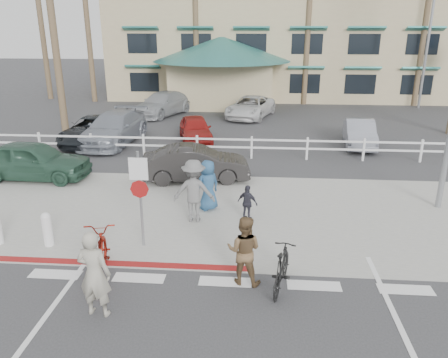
# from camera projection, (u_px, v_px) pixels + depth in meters

# --- Properties ---
(ground) EXTENTS (140.00, 140.00, 0.00)m
(ground) POSITION_uv_depth(u_px,v_px,m) (223.00, 298.00, 9.38)
(ground) COLOR #333335
(sidewalk_plaza) EXTENTS (22.00, 7.00, 0.01)m
(sidewalk_plaza) POSITION_uv_depth(u_px,v_px,m) (235.00, 213.00, 13.61)
(sidewalk_plaza) COLOR gray
(sidewalk_plaza) RESTS_ON ground
(cross_street) EXTENTS (40.00, 5.00, 0.01)m
(cross_street) POSITION_uv_depth(u_px,v_px,m) (240.00, 173.00, 17.37)
(cross_street) COLOR #333335
(cross_street) RESTS_ON ground
(parking_lot) EXTENTS (50.00, 16.00, 0.01)m
(parking_lot) POSITION_uv_depth(u_px,v_px,m) (247.00, 123.00, 26.30)
(parking_lot) COLOR #333335
(parking_lot) RESTS_ON ground
(curb_red) EXTENTS (7.00, 0.25, 0.02)m
(curb_red) POSITION_uv_depth(u_px,v_px,m) (106.00, 263.00, 10.72)
(curb_red) COLOR maroon
(curb_red) RESTS_ON ground
(rail_fence) EXTENTS (29.40, 0.16, 1.00)m
(rail_fence) POSITION_uv_depth(u_px,v_px,m) (254.00, 148.00, 19.05)
(rail_fence) COLOR silver
(rail_fence) RESTS_ON ground
(building) EXTENTS (28.00, 16.00, 11.30)m
(building) POSITION_uv_depth(u_px,v_px,m) (277.00, 24.00, 36.51)
(building) COLOR tan
(building) RESTS_ON ground
(sign_post) EXTENTS (0.50, 0.10, 2.90)m
(sign_post) POSITION_uv_depth(u_px,v_px,m) (140.00, 195.00, 11.14)
(sign_post) COLOR gray
(sign_post) RESTS_ON ground
(bollard_0) EXTENTS (0.26, 0.26, 0.95)m
(bollard_0) POSITION_uv_depth(u_px,v_px,m) (47.00, 229.00, 11.46)
(bollard_0) COLOR silver
(bollard_0) RESTS_ON ground
(streetlight_1) EXTENTS (0.60, 2.00, 9.50)m
(streetlight_1) POSITION_uv_depth(u_px,v_px,m) (428.00, 38.00, 29.48)
(streetlight_1) COLOR gray
(streetlight_1) RESTS_ON ground
(palm_1) EXTENTS (4.00, 4.00, 13.00)m
(palm_1) POSITION_uv_depth(u_px,v_px,m) (86.00, 12.00, 31.63)
(palm_1) COLOR black
(palm_1) RESTS_ON ground
(palm_3) EXTENTS (4.00, 4.00, 14.00)m
(palm_3) POSITION_uv_depth(u_px,v_px,m) (195.00, 4.00, 30.87)
(palm_3) COLOR black
(palm_3) RESTS_ON ground
(palm_5) EXTENTS (4.00, 4.00, 13.00)m
(palm_5) POSITION_uv_depth(u_px,v_px,m) (309.00, 11.00, 30.43)
(palm_5) COLOR black
(palm_5) RESTS_ON ground
(palm_7) EXTENTS (4.00, 4.00, 14.00)m
(palm_7) POSITION_uv_depth(u_px,v_px,m) (428.00, 3.00, 29.67)
(palm_7) COLOR black
(palm_7) RESTS_ON ground
(palm_10) EXTENTS (4.00, 4.00, 12.00)m
(palm_10) POSITION_uv_depth(u_px,v_px,m) (52.00, 16.00, 22.24)
(palm_10) COLOR black
(palm_10) RESTS_ON ground
(bike_red) EXTENTS (1.12, 2.16, 1.08)m
(bike_red) POSITION_uv_depth(u_px,v_px,m) (98.00, 257.00, 9.95)
(bike_red) COLOR maroon
(bike_red) RESTS_ON ground
(rider_red) EXTENTS (0.72, 0.52, 1.85)m
(rider_red) POSITION_uv_depth(u_px,v_px,m) (94.00, 274.00, 8.55)
(rider_red) COLOR #9F9A8A
(rider_red) RESTS_ON ground
(bike_black) EXTENTS (0.83, 1.71, 0.99)m
(bike_black) POSITION_uv_depth(u_px,v_px,m) (282.00, 268.00, 9.57)
(bike_black) COLOR black
(bike_black) RESTS_ON ground
(rider_black) EXTENTS (0.89, 0.74, 1.63)m
(rider_black) POSITION_uv_depth(u_px,v_px,m) (244.00, 250.00, 9.68)
(rider_black) COLOR brown
(rider_black) RESTS_ON ground
(pedestrian_a) EXTENTS (1.25, 0.74, 1.90)m
(pedestrian_a) POSITION_uv_depth(u_px,v_px,m) (194.00, 191.00, 12.78)
(pedestrian_a) COLOR slate
(pedestrian_a) RESTS_ON ground
(pedestrian_child) EXTENTS (0.70, 0.52, 1.10)m
(pedestrian_child) POSITION_uv_depth(u_px,v_px,m) (248.00, 203.00, 12.96)
(pedestrian_child) COLOR #2B2B35
(pedestrian_child) RESTS_ON ground
(pedestrian_b) EXTENTS (0.94, 0.91, 1.62)m
(pedestrian_b) POSITION_uv_depth(u_px,v_px,m) (208.00, 185.00, 13.64)
(pedestrian_b) COLOR navy
(pedestrian_b) RESTS_ON ground
(car_white_sedan) EXTENTS (4.15, 1.94, 1.32)m
(car_white_sedan) POSITION_uv_depth(u_px,v_px,m) (196.00, 164.00, 16.30)
(car_white_sedan) COLOR black
(car_white_sedan) RESTS_ON ground
(car_red_compact) EXTENTS (4.32, 1.83, 1.46)m
(car_red_compact) POSITION_uv_depth(u_px,v_px,m) (33.00, 160.00, 16.46)
(car_red_compact) COLOR #294D3B
(car_red_compact) RESTS_ON ground
(lot_car_0) EXTENTS (2.36, 4.79, 1.31)m
(lot_car_0) POSITION_uv_depth(u_px,v_px,m) (93.00, 130.00, 21.54)
(lot_car_0) COLOR black
(lot_car_0) RESTS_ON ground
(lot_car_1) EXTENTS (2.60, 5.36, 1.50)m
(lot_car_1) POSITION_uv_depth(u_px,v_px,m) (114.00, 128.00, 21.48)
(lot_car_1) COLOR gray
(lot_car_1) RESTS_ON ground
(lot_car_2) EXTENTS (2.32, 3.94, 1.26)m
(lot_car_2) POSITION_uv_depth(u_px,v_px,m) (195.00, 129.00, 21.96)
(lot_car_2) COLOR maroon
(lot_car_2) RESTS_ON ground
(lot_car_3) EXTENTS (1.74, 3.95, 1.26)m
(lot_car_3) POSITION_uv_depth(u_px,v_px,m) (360.00, 133.00, 21.05)
(lot_car_3) COLOR gray
(lot_car_3) RESTS_ON ground
(lot_car_4) EXTENTS (3.86, 5.46, 1.47)m
(lot_car_4) POSITION_uv_depth(u_px,v_px,m) (163.00, 104.00, 28.36)
(lot_car_4) COLOR #9B9EA2
(lot_car_4) RESTS_ON ground
(lot_car_5) EXTENTS (3.45, 5.20, 1.33)m
(lot_car_5) POSITION_uv_depth(u_px,v_px,m) (250.00, 107.00, 27.63)
(lot_car_5) COLOR silver
(lot_car_5) RESTS_ON ground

